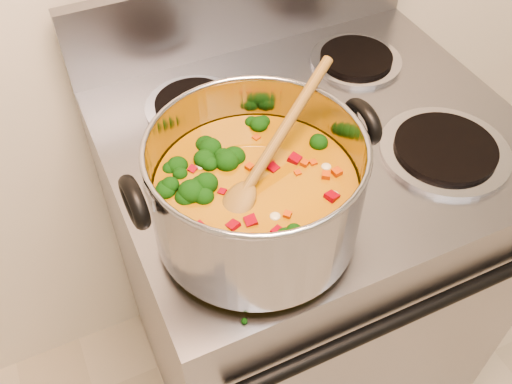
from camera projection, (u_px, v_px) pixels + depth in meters
electric_range at (300, 273)px, 1.34m from camera, size 0.72×0.66×1.08m
stockpot at (256, 192)px, 0.78m from camera, size 0.35×0.29×0.18m
wooden_spoon at (262, 164)px, 0.76m from camera, size 0.25×0.17×0.12m
cooktop_crumbs at (277, 226)px, 0.85m from camera, size 0.28×0.26×0.01m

